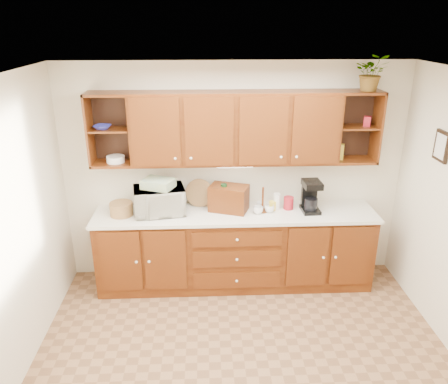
{
  "coord_description": "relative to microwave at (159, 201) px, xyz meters",
  "views": [
    {
      "loc": [
        -0.34,
        -3.13,
        3.0
      ],
      "look_at": [
        -0.14,
        1.15,
        1.31
      ],
      "focal_mm": 35.0,
      "sensor_mm": 36.0,
      "label": 1
    }
  ],
  "objects": [
    {
      "name": "floor",
      "position": [
        0.87,
        -1.46,
        -1.1
      ],
      "size": [
        4.0,
        4.0,
        0.0
      ],
      "primitive_type": "plane",
      "color": "#89603F",
      "rests_on": "ground"
    },
    {
      "name": "ceiling",
      "position": [
        0.87,
        -1.46,
        1.5
      ],
      "size": [
        4.0,
        4.0,
        0.0
      ],
      "primitive_type": "plane",
      "rotation": [
        3.14,
        0.0,
        0.0
      ],
      "color": "white",
      "rests_on": "back_wall"
    },
    {
      "name": "back_wall",
      "position": [
        0.87,
        0.29,
        0.2
      ],
      "size": [
        4.0,
        0.0,
        4.0
      ],
      "primitive_type": "plane",
      "rotation": [
        1.57,
        0.0,
        0.0
      ],
      "color": "beige",
      "rests_on": "floor"
    },
    {
      "name": "base_cabinets",
      "position": [
        0.87,
        -0.01,
        -0.65
      ],
      "size": [
        3.2,
        0.6,
        0.9
      ],
      "primitive_type": "cube",
      "color": "#3D1607",
      "rests_on": "floor"
    },
    {
      "name": "countertop",
      "position": [
        0.87,
        -0.02,
        -0.18
      ],
      "size": [
        3.24,
        0.64,
        0.04
      ],
      "primitive_type": "cube",
      "color": "silver",
      "rests_on": "base_cabinets"
    },
    {
      "name": "upper_cabinets",
      "position": [
        0.88,
        0.13,
        0.8
      ],
      "size": [
        3.2,
        0.33,
        0.8
      ],
      "color": "#3D1607",
      "rests_on": "back_wall"
    },
    {
      "name": "undercabinet_light",
      "position": [
        0.87,
        0.08,
        0.37
      ],
      "size": [
        0.4,
        0.05,
        0.02
      ],
      "primitive_type": "cube",
      "color": "white",
      "rests_on": "upper_cabinets"
    },
    {
      "name": "framed_picture",
      "position": [
        2.85,
        -0.56,
        0.75
      ],
      "size": [
        0.03,
        0.24,
        0.3
      ],
      "primitive_type": "cube",
      "color": "black",
      "rests_on": "right_wall"
    },
    {
      "name": "wicker_basket",
      "position": [
        -0.43,
        -0.04,
        -0.08
      ],
      "size": [
        0.31,
        0.31,
        0.15
      ],
      "primitive_type": "cylinder",
      "rotation": [
        0.0,
        0.0,
        -0.22
      ],
      "color": "olive",
      "rests_on": "countertop"
    },
    {
      "name": "microwave",
      "position": [
        0.0,
        0.0,
        0.0
      ],
      "size": [
        0.62,
        0.47,
        0.31
      ],
      "primitive_type": "imported",
      "rotation": [
        0.0,
        0.0,
        0.17
      ],
      "color": "beige",
      "rests_on": "countertop"
    },
    {
      "name": "towel_stack",
      "position": [
        0.0,
        0.0,
        0.21
      ],
      "size": [
        0.4,
        0.36,
        0.1
      ],
      "primitive_type": "cube",
      "rotation": [
        0.0,
        0.0,
        -0.41
      ],
      "color": "#D3D263",
      "rests_on": "microwave"
    },
    {
      "name": "wine_bottle",
      "position": [
        0.74,
        0.04,
        0.01
      ],
      "size": [
        0.08,
        0.08,
        0.32
      ],
      "primitive_type": "cylinder",
      "rotation": [
        0.0,
        0.0,
        0.16
      ],
      "color": "black",
      "rests_on": "countertop"
    },
    {
      "name": "woven_tray",
      "position": [
        0.45,
        0.19,
        -0.15
      ],
      "size": [
        0.35,
        0.17,
        0.33
      ],
      "primitive_type": "cylinder",
      "rotation": [
        1.36,
        0.0,
        -0.25
      ],
      "color": "olive",
      "rests_on": "countertop"
    },
    {
      "name": "bread_box",
      "position": [
        0.79,
        0.05,
        -0.01
      ],
      "size": [
        0.49,
        0.4,
        0.3
      ],
      "primitive_type": "cube",
      "rotation": [
        0.0,
        0.0,
        -0.34
      ],
      "color": "#3D1607",
      "rests_on": "countertop"
    },
    {
      "name": "mug_tree",
      "position": [
        1.18,
        -0.01,
        -0.11
      ],
      "size": [
        0.27,
        0.27,
        0.3
      ],
      "rotation": [
        0.0,
        0.0,
        -0.27
      ],
      "color": "#3D1607",
      "rests_on": "countertop"
    },
    {
      "name": "canister_red",
      "position": [
        1.49,
        0.05,
        -0.08
      ],
      "size": [
        0.13,
        0.13,
        0.15
      ],
      "primitive_type": "cylinder",
      "rotation": [
        0.0,
        0.0,
        0.17
      ],
      "color": "maroon",
      "rests_on": "countertop"
    },
    {
      "name": "canister_white",
      "position": [
        1.35,
        0.06,
        -0.06
      ],
      "size": [
        0.1,
        0.1,
        0.19
      ],
      "primitive_type": "cylinder",
      "rotation": [
        0.0,
        0.0,
        -0.21
      ],
      "color": "white",
      "rests_on": "countertop"
    },
    {
      "name": "canister_yellow",
      "position": [
        1.3,
        0.03,
        -0.1
      ],
      "size": [
        0.1,
        0.1,
        0.1
      ],
      "primitive_type": "cylinder",
      "rotation": [
        0.0,
        0.0,
        0.22
      ],
      "color": "gold",
      "rests_on": "countertop"
    },
    {
      "name": "coffee_maker",
      "position": [
        1.73,
        -0.01,
        0.02
      ],
      "size": [
        0.21,
        0.26,
        0.37
      ],
      "rotation": [
        0.0,
        0.0,
        0.04
      ],
      "color": "black",
      "rests_on": "countertop"
    },
    {
      "name": "bowl_stack",
      "position": [
        -0.58,
        0.1,
        0.83
      ],
      "size": [
        0.21,
        0.21,
        0.05
      ],
      "primitive_type": "imported",
      "rotation": [
        0.0,
        0.0,
        -0.18
      ],
      "color": "#2A2E9B",
      "rests_on": "upper_cabinets"
    },
    {
      "name": "plate_stack",
      "position": [
        -0.47,
        0.12,
        0.46
      ],
      "size": [
        0.23,
        0.23,
        0.07
      ],
      "primitive_type": "cylinder",
      "rotation": [
        0.0,
        0.0,
        -0.16
      ],
      "color": "white",
      "rests_on": "upper_cabinets"
    },
    {
      "name": "pantry_box_yellow",
      "position": [
        2.05,
        0.12,
        0.51
      ],
      "size": [
        0.12,
        0.11,
        0.18
      ],
      "primitive_type": "cube",
      "rotation": [
        0.0,
        0.0,
        -0.38
      ],
      "color": "gold",
      "rests_on": "upper_cabinets"
    },
    {
      "name": "pantry_box_red",
      "position": [
        2.33,
        0.11,
        0.86
      ],
      "size": [
        0.09,
        0.09,
        0.11
      ],
      "primitive_type": "cube",
      "rotation": [
        0.0,
        0.0,
        -0.41
      ],
      "color": "maroon",
      "rests_on": "upper_cabinets"
    },
    {
      "name": "potted_plant",
      "position": [
        2.3,
        0.08,
        1.39
      ],
      "size": [
        0.41,
        0.38,
        0.39
      ],
      "primitive_type": "imported",
      "rotation": [
        0.0,
        0.0,
        -0.24
      ],
      "color": "#999999",
      "rests_on": "upper_cabinets"
    }
  ]
}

